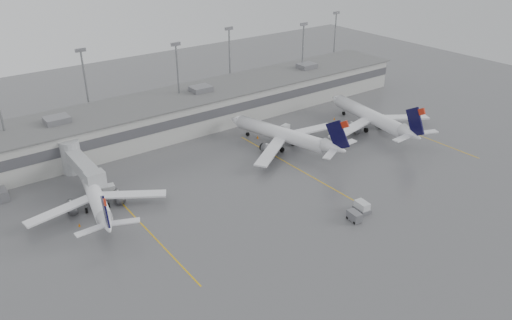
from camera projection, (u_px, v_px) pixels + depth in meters
ground at (312, 256)px, 77.33m from camera, size 260.00×260.00×0.00m
terminal at (147, 120)px, 117.35m from camera, size 152.00×17.00×9.45m
light_masts at (133, 81)px, 118.04m from camera, size 142.40×8.00×20.60m
jet_bridge_right at (78, 162)px, 97.73m from camera, size 4.00×17.20×7.00m
stand_markings at (227, 193)px, 94.66m from camera, size 105.25×40.00×0.01m
jet_mid_left at (95, 195)px, 88.41m from camera, size 24.27×27.44×8.94m
jet_mid_right at (286, 135)px, 111.52m from camera, size 27.62×31.38×10.38m
jet_far_right at (373, 117)px, 121.03m from camera, size 29.31×33.08×10.75m
baggage_tug at (362, 208)px, 88.45m from camera, size 2.31×3.27×1.98m
baggage_cart at (354, 216)px, 85.83m from camera, size 1.80×2.80×1.70m
gse_uld_b at (108, 189)px, 94.24m from camera, size 2.62×1.94×1.71m
gse_uld_c at (285, 128)px, 121.63m from camera, size 2.47×1.97×1.53m
gse_loader at (1, 195)px, 92.05m from camera, size 2.17×3.42×2.11m
cone_b at (79, 225)px, 84.45m from camera, size 0.39×0.39×0.63m
cone_c at (258, 137)px, 117.70m from camera, size 0.49×0.49×0.78m
cone_d at (334, 118)px, 128.36m from camera, size 0.44×0.44×0.70m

